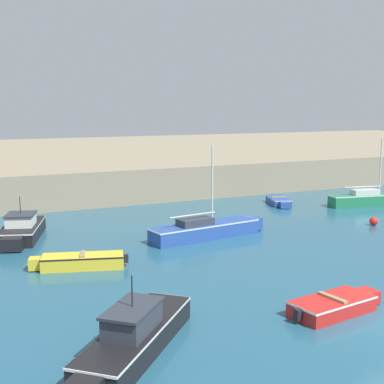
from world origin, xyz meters
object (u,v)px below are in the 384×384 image
motorboat_black_4 (21,230)px  motorboat_black_6 (134,336)px  sailboat_blue_2 (206,229)px  dinghy_blue_9 (279,201)px  mooring_buoy (374,221)px  dinghy_yellow_1 (80,261)px  sailboat_green_5 (373,198)px  dinghy_red_0 (335,304)px

motorboat_black_4 → motorboat_black_6: size_ratio=1.05×
motorboat_black_6 → sailboat_blue_2: bearing=54.4°
dinghy_blue_9 → mooring_buoy: size_ratio=6.82×
dinghy_yellow_1 → dinghy_blue_9: size_ratio=1.23×
motorboat_black_6 → mooring_buoy: (18.18, 9.54, -0.27)m
motorboat_black_6 → dinghy_blue_9: 24.40m
sailboat_blue_2 → motorboat_black_4: bearing=155.6°
motorboat_black_6 → sailboat_green_5: bearing=32.2°
dinghy_blue_9 → mooring_buoy: 8.05m
dinghy_blue_9 → mooring_buoy: bearing=-81.5°
sailboat_blue_2 → dinghy_blue_9: bearing=35.3°
sailboat_blue_2 → motorboat_black_6: sailboat_blue_2 is taller
motorboat_black_4 → mooring_buoy: (19.15, -5.54, -0.25)m
dinghy_blue_9 → sailboat_blue_2: bearing=-144.7°
dinghy_yellow_1 → motorboat_black_6: bearing=-93.8°
dinghy_yellow_1 → motorboat_black_6: 8.67m
dinghy_blue_9 → mooring_buoy: (1.19, -7.97, -0.02)m
motorboat_black_6 → dinghy_yellow_1: bearing=86.2°
sailboat_green_5 → motorboat_black_6: 27.01m
mooring_buoy → motorboat_black_6: bearing=-152.3°
sailboat_green_5 → mooring_buoy: bearing=-133.8°
dinghy_yellow_1 → dinghy_blue_9: bearing=28.4°
motorboat_black_4 → mooring_buoy: motorboat_black_4 is taller
mooring_buoy → dinghy_blue_9: bearing=98.5°
sailboat_green_5 → dinghy_blue_9: bearing=152.0°
sailboat_blue_2 → motorboat_black_4: size_ratio=1.25×
sailboat_blue_2 → sailboat_green_5: size_ratio=0.99×
dinghy_red_0 → sailboat_green_5: bearing=42.6°
motorboat_black_4 → mooring_buoy: 19.94m
sailboat_green_5 → motorboat_black_4: bearing=178.4°
mooring_buoy → dinghy_red_0: bearing=-139.0°
dinghy_yellow_1 → motorboat_black_4: bearing=103.5°
sailboat_blue_2 → mooring_buoy: sailboat_blue_2 is taller
sailboat_blue_2 → dinghy_red_0: bearing=-93.9°
dinghy_yellow_1 → sailboat_green_5: sailboat_green_5 is taller
sailboat_green_5 → motorboat_black_6: size_ratio=1.33×
sailboat_green_5 → motorboat_black_6: sailboat_green_5 is taller
mooring_buoy → dinghy_yellow_1: bearing=-177.1°
sailboat_green_5 → dinghy_blue_9: 6.63m
motorboat_black_4 → dinghy_blue_9: motorboat_black_4 is taller
motorboat_black_4 → sailboat_green_5: sailboat_green_5 is taller
dinghy_red_0 → motorboat_black_4: bearing=118.1°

